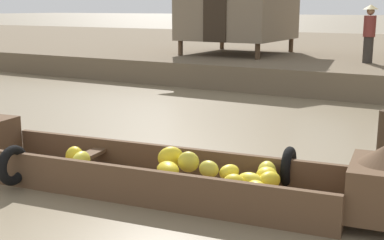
# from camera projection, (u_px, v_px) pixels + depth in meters

# --- Properties ---
(ground_plane) EXTENTS (300.00, 300.00, 0.00)m
(ground_plane) POSITION_uv_depth(u_px,v_px,m) (210.00, 117.00, 11.07)
(ground_plane) COLOR #7A6B51
(riverbank_strip) EXTENTS (160.00, 20.00, 0.70)m
(riverbank_strip) POSITION_uv_depth(u_px,v_px,m) (354.00, 53.00, 22.22)
(riverbank_strip) COLOR brown
(riverbank_strip) RESTS_ON ground
(banana_boat) EXTENTS (6.29, 2.20, 0.89)m
(banana_boat) POSITION_uv_depth(u_px,v_px,m) (154.00, 169.00, 6.54)
(banana_boat) COLOR brown
(banana_boat) RESTS_ON ground
(stilt_house_left) EXTENTS (3.87, 4.00, 3.78)m
(stilt_house_left) POSITION_uv_depth(u_px,v_px,m) (239.00, 1.00, 17.68)
(stilt_house_left) COLOR #4C3826
(stilt_house_left) RESTS_ON riverbank_strip
(vendor_person) EXTENTS (0.44, 0.44, 1.66)m
(vendor_person) POSITION_uv_depth(u_px,v_px,m) (369.00, 31.00, 14.87)
(vendor_person) COLOR #332D28
(vendor_person) RESTS_ON riverbank_strip
(mooring_post) EXTENTS (0.14, 0.14, 1.07)m
(mooring_post) POSITION_uv_depth(u_px,v_px,m) (382.00, 153.00, 6.39)
(mooring_post) COLOR #423323
(mooring_post) RESTS_ON ground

